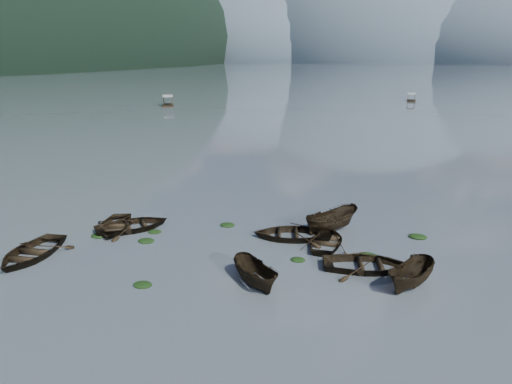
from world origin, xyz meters
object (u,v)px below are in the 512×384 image
(pontoon_left, at_px, (168,106))
(pontoon_centre, at_px, (411,101))
(rowboat_0, at_px, (32,257))
(rowboat_3, at_px, (327,244))

(pontoon_left, height_order, pontoon_centre, pontoon_left)
(pontoon_left, distance_m, pontoon_centre, 62.55)
(rowboat_0, xyz_separation_m, pontoon_centre, (21.46, 108.07, 0.00))
(rowboat_0, distance_m, rowboat_3, 18.07)
(pontoon_left, bearing_deg, rowboat_0, -94.95)
(rowboat_3, relative_size, pontoon_centre, 0.83)
(rowboat_0, bearing_deg, pontoon_left, 106.26)
(rowboat_0, distance_m, pontoon_centre, 110.18)
(rowboat_0, xyz_separation_m, rowboat_3, (16.48, 7.42, 0.00))
(pontoon_centre, bearing_deg, rowboat_3, -93.19)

